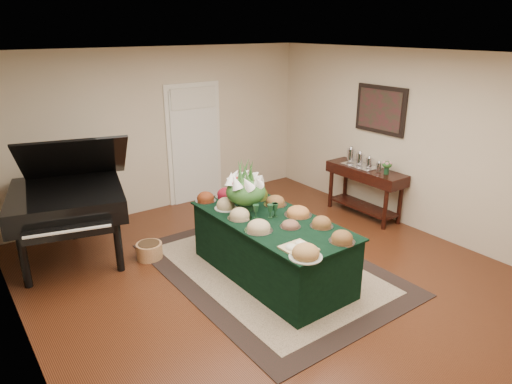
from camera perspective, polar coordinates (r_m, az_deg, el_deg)
ground at (r=5.91m, az=1.74°, el=-10.43°), size 6.00×6.00×0.00m
area_rug at (r=6.06m, az=1.66°, el=-9.50°), size 2.40×3.36×0.01m
kitchen_doorway at (r=8.16m, az=-7.70°, el=5.85°), size 1.05×0.07×2.10m
buffet_table at (r=5.73m, az=1.90°, el=-6.96°), size 1.06×2.19×0.78m
food_platters at (r=5.64m, az=1.23°, el=-2.50°), size 1.01×2.29×0.13m
cutting_board at (r=4.85m, az=5.21°, el=-6.69°), size 0.32×0.32×0.10m
green_goblets at (r=5.58m, az=1.64°, el=-2.32°), size 0.30×0.18×0.18m
floral_centerpiece at (r=5.74m, az=-1.29°, el=0.67°), size 0.53×0.53×0.53m
grand_piano at (r=6.46m, az=-22.47°, el=-0.81°), size 1.83×1.95×1.73m
wicker_basket at (r=6.44m, az=-13.17°, el=-7.19°), size 0.35×0.35×0.22m
mahogany_sideboard at (r=7.70m, az=13.50°, el=1.62°), size 0.45×1.39×0.82m
tea_service at (r=7.68m, az=13.12°, el=3.93°), size 0.34×0.74×0.30m
pink_bouquet at (r=7.36m, az=16.06°, el=3.25°), size 0.17×0.17×0.22m
wall_painting at (r=7.60m, az=15.29°, el=9.90°), size 0.05×0.95×0.75m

